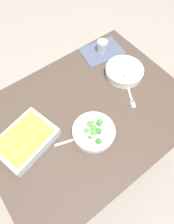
{
  "coord_description": "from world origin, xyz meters",
  "views": [
    {
      "loc": [
        0.35,
        0.46,
        1.75
      ],
      "look_at": [
        0.0,
        0.0,
        0.74
      ],
      "focal_mm": 32.1,
      "sensor_mm": 36.0,
      "label": 1
    }
  ],
  "objects_px": {
    "stew_bowl": "(124,71)",
    "spoon_by_stew": "(120,78)",
    "broccoli_bowl": "(94,132)",
    "fork_on_table": "(131,97)",
    "spoon_by_broccoli": "(75,139)",
    "baking_dish": "(26,140)",
    "drink_cup": "(102,47)"
  },
  "relations": [
    {
      "from": "drink_cup",
      "to": "stew_bowl",
      "type": "bearing_deg",
      "value": 85.24
    },
    {
      "from": "broccoli_bowl",
      "to": "baking_dish",
      "type": "relative_size",
      "value": 0.67
    },
    {
      "from": "stew_bowl",
      "to": "baking_dish",
      "type": "bearing_deg",
      "value": 2.8
    },
    {
      "from": "stew_bowl",
      "to": "spoon_by_stew",
      "type": "height_order",
      "value": "stew_bowl"
    },
    {
      "from": "stew_bowl",
      "to": "spoon_by_broccoli",
      "type": "relative_size",
      "value": 1.42
    },
    {
      "from": "baking_dish",
      "to": "spoon_by_stew",
      "type": "height_order",
      "value": "baking_dish"
    },
    {
      "from": "broccoli_bowl",
      "to": "spoon_by_stew",
      "type": "relative_size",
      "value": 1.35
    },
    {
      "from": "drink_cup",
      "to": "spoon_by_stew",
      "type": "relative_size",
      "value": 0.5
    },
    {
      "from": "broccoli_bowl",
      "to": "fork_on_table",
      "type": "distance_m",
      "value": 0.33
    },
    {
      "from": "baking_dish",
      "to": "spoon_by_stew",
      "type": "xyz_separation_m",
      "value": [
        -0.69,
        -0.02,
        -0.03
      ]
    },
    {
      "from": "broccoli_bowl",
      "to": "stew_bowl",
      "type": "bearing_deg",
      "value": -152.8
    },
    {
      "from": "spoon_by_stew",
      "to": "stew_bowl",
      "type": "bearing_deg",
      "value": -160.68
    },
    {
      "from": "baking_dish",
      "to": "drink_cup",
      "type": "bearing_deg",
      "value": -159.23
    },
    {
      "from": "stew_bowl",
      "to": "fork_on_table",
      "type": "height_order",
      "value": "stew_bowl"
    },
    {
      "from": "broccoli_bowl",
      "to": "spoon_by_broccoli",
      "type": "xyz_separation_m",
      "value": [
        0.1,
        -0.03,
        -0.03
      ]
    },
    {
      "from": "broccoli_bowl",
      "to": "baking_dish",
      "type": "bearing_deg",
      "value": -29.55
    },
    {
      "from": "spoon_by_stew",
      "to": "fork_on_table",
      "type": "xyz_separation_m",
      "value": [
        0.05,
        0.15,
        -0.0
      ]
    },
    {
      "from": "spoon_by_stew",
      "to": "fork_on_table",
      "type": "bearing_deg",
      "value": 72.4
    },
    {
      "from": "stew_bowl",
      "to": "spoon_by_stew",
      "type": "xyz_separation_m",
      "value": [
        0.04,
        0.01,
        -0.03
      ]
    },
    {
      "from": "broccoli_bowl",
      "to": "spoon_by_broccoli",
      "type": "height_order",
      "value": "broccoli_bowl"
    },
    {
      "from": "baking_dish",
      "to": "spoon_by_broccoli",
      "type": "relative_size",
      "value": 2.01
    },
    {
      "from": "broccoli_bowl",
      "to": "spoon_by_broccoli",
      "type": "distance_m",
      "value": 0.11
    },
    {
      "from": "stew_bowl",
      "to": "fork_on_table",
      "type": "distance_m",
      "value": 0.18
    },
    {
      "from": "spoon_by_stew",
      "to": "baking_dish",
      "type": "bearing_deg",
      "value": 1.78
    },
    {
      "from": "baking_dish",
      "to": "drink_cup",
      "type": "distance_m",
      "value": 0.8
    },
    {
      "from": "broccoli_bowl",
      "to": "drink_cup",
      "type": "distance_m",
      "value": 0.63
    },
    {
      "from": "broccoli_bowl",
      "to": "baking_dish",
      "type": "distance_m",
      "value": 0.36
    },
    {
      "from": "stew_bowl",
      "to": "drink_cup",
      "type": "height_order",
      "value": "drink_cup"
    },
    {
      "from": "stew_bowl",
      "to": "spoon_by_broccoli",
      "type": "xyz_separation_m",
      "value": [
        0.52,
        0.18,
        -0.03
      ]
    },
    {
      "from": "baking_dish",
      "to": "broccoli_bowl",
      "type": "bearing_deg",
      "value": 150.45
    },
    {
      "from": "spoon_by_stew",
      "to": "fork_on_table",
      "type": "distance_m",
      "value": 0.15
    },
    {
      "from": "stew_bowl",
      "to": "baking_dish",
      "type": "xyz_separation_m",
      "value": [
        0.73,
        0.04,
        0.0
      ]
    }
  ]
}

